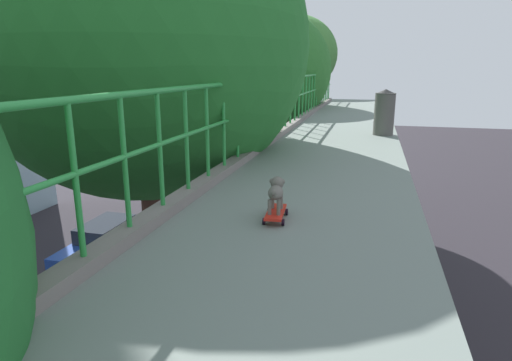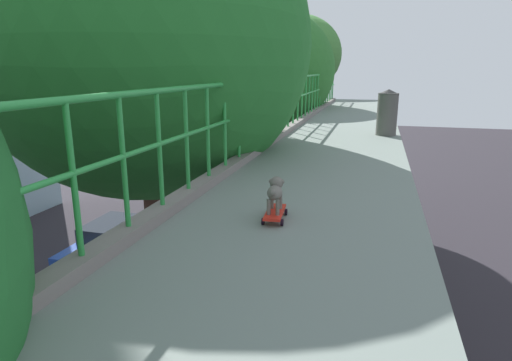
{
  "view_description": "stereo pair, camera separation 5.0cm",
  "coord_description": "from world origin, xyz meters",
  "views": [
    {
      "loc": [
        1.64,
        -0.87,
        7.45
      ],
      "look_at": [
        0.47,
        3.51,
        6.27
      ],
      "focal_mm": 30.21,
      "sensor_mm": 36.0,
      "label": 1
    },
    {
      "loc": [
        1.69,
        -0.86,
        7.45
      ],
      "look_at": [
        0.47,
        3.51,
        6.27
      ],
      "focal_mm": 30.21,
      "sensor_mm": 36.0,
      "label": 2
    }
  ],
  "objects": [
    {
      "name": "roadside_tree_far",
      "position": [
        -2.75,
        15.11,
        7.37
      ],
      "size": [
        5.76,
        5.76,
        9.82
      ],
      "color": "brown",
      "rests_on": "ground"
    },
    {
      "name": "toy_skateboard",
      "position": [
        0.83,
        2.9,
        6.13
      ],
      "size": [
        0.23,
        0.48,
        0.09
      ],
      "color": "red",
      "rests_on": "overpass_deck"
    },
    {
      "name": "small_dog",
      "position": [
        0.82,
        2.91,
        6.34
      ],
      "size": [
        0.16,
        0.36,
        0.31
      ],
      "color": "#625E57",
      "rests_on": "toy_skateboard"
    },
    {
      "name": "city_bus",
      "position": [
        -8.6,
        28.85,
        1.82
      ],
      "size": [
        2.53,
        11.18,
        3.21
      ],
      "color": "beige",
      "rests_on": "ground"
    },
    {
      "name": "roadside_tree_farthest",
      "position": [
        -2.57,
        22.9,
        8.08
      ],
      "size": [
        4.54,
        4.54,
        10.23
      ],
      "color": "#4F441F",
      "rests_on": "ground"
    },
    {
      "name": "litter_bin",
      "position": [
        1.9,
        8.77,
        6.56
      ],
      "size": [
        0.43,
        0.43,
        0.97
      ],
      "color": "#514F4B",
      "rests_on": "overpass_deck"
    },
    {
      "name": "roadside_tree_mid",
      "position": [
        -2.4,
        6.34,
        7.82
      ],
      "size": [
        5.94,
        5.94,
        10.59
      ],
      "color": "#523229",
      "rests_on": "ground"
    },
    {
      "name": "car_yellow_cab_fifth",
      "position": [
        -5.03,
        8.98,
        0.64
      ],
      "size": [
        1.88,
        3.92,
        1.5
      ],
      "color": "yellow",
      "rests_on": "ground"
    },
    {
      "name": "car_blue_sixth",
      "position": [
        -8.38,
        12.97,
        0.72
      ],
      "size": [
        1.78,
        4.41,
        1.51
      ],
      "color": "#1E3D96",
      "rests_on": "ground"
    },
    {
      "name": "car_white_seventh",
      "position": [
        -4.95,
        15.7,
        0.65
      ],
      "size": [
        1.74,
        4.05,
        1.42
      ],
      "color": "silver",
      "rests_on": "ground"
    }
  ]
}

